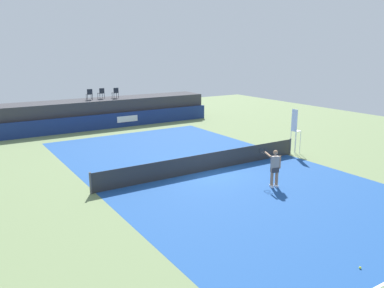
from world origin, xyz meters
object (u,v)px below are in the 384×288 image
at_px(spectator_chair_left, 101,93).
at_px(umpire_chair, 295,128).
at_px(net_post_near, 90,183).
at_px(tennis_player, 274,167).
at_px(spectator_chair_far_left, 89,94).
at_px(net_post_far, 290,146).
at_px(spectator_chair_center, 115,92).
at_px(tennis_ball, 360,268).

relative_size(spectator_chair_left, umpire_chair, 0.32).
bearing_deg(umpire_chair, net_post_near, 179.99).
bearing_deg(net_post_near, tennis_player, -26.05).
relative_size(spectator_chair_far_left, net_post_far, 0.89).
distance_m(spectator_chair_left, spectator_chair_center, 1.18).
xyz_separation_m(umpire_chair, tennis_ball, (-8.04, -10.14, -1.55)).
bearing_deg(spectator_chair_left, tennis_player, -85.99).
bearing_deg(net_post_far, spectator_chair_left, 111.93).
height_order(spectator_chair_center, net_post_near, spectator_chair_center).
xyz_separation_m(umpire_chair, tennis_player, (-5.23, -3.66, -0.63)).
height_order(spectator_chair_far_left, spectator_chair_left, same).
relative_size(spectator_chair_center, net_post_near, 0.89).
relative_size(spectator_chair_left, tennis_ball, 13.06).
bearing_deg(spectator_chair_left, umpire_chair, -67.05).
xyz_separation_m(net_post_near, net_post_far, (12.40, 0.00, 0.00)).
relative_size(spectator_chair_center, umpire_chair, 0.32).
relative_size(umpire_chair, tennis_player, 1.56).
height_order(tennis_player, tennis_ball, tennis_player).
distance_m(spectator_chair_center, umpire_chair, 16.18).
bearing_deg(net_post_far, spectator_chair_far_left, 115.51).
relative_size(spectator_chair_far_left, spectator_chair_center, 1.00).
bearing_deg(net_post_far, tennis_player, -143.23).
xyz_separation_m(spectator_chair_center, umpire_chair, (5.44, -15.20, -1.11)).
distance_m(tennis_player, tennis_ball, 7.12).
relative_size(net_post_near, tennis_ball, 14.71).
bearing_deg(spectator_chair_far_left, spectator_chair_left, 9.21).
relative_size(net_post_near, net_post_far, 1.00).
relative_size(spectator_chair_far_left, tennis_player, 0.50).
xyz_separation_m(umpire_chair, net_post_far, (-0.33, 0.00, -1.09)).
xyz_separation_m(spectator_chair_far_left, net_post_far, (7.32, -15.34, -2.19)).
xyz_separation_m(spectator_chair_center, net_post_far, (5.11, -15.20, -2.19)).
height_order(spectator_chair_far_left, umpire_chair, spectator_chair_far_left).
relative_size(net_post_far, tennis_player, 0.56).
height_order(spectator_chair_left, tennis_player, spectator_chair_left).
bearing_deg(tennis_ball, tennis_player, 66.54).
bearing_deg(spectator_chair_center, spectator_chair_far_left, 176.37).
height_order(spectator_chair_left, spectator_chair_center, same).
bearing_deg(spectator_chair_far_left, tennis_ball, -90.88).
bearing_deg(net_post_far, tennis_ball, -127.26).
bearing_deg(umpire_chair, tennis_player, -145.01).
height_order(umpire_chair, net_post_near, umpire_chair).
distance_m(spectator_chair_far_left, spectator_chair_center, 2.21).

